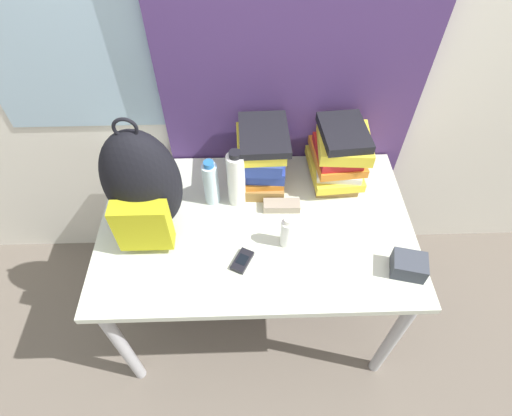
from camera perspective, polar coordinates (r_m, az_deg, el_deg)
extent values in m
plane|color=#665B51|center=(2.10, 0.35, -23.54)|extent=(12.00, 12.00, 0.00)
cube|color=silver|center=(1.65, -0.54, 22.41)|extent=(6.00, 0.05, 2.50)
cube|color=#9EBCD1|center=(1.67, -19.49, 22.06)|extent=(1.10, 0.01, 0.80)
cube|color=#4C336B|center=(1.61, 5.53, 21.48)|extent=(1.07, 0.04, 2.50)
cube|color=beige|center=(1.62, 0.00, -2.60)|extent=(1.25, 0.78, 0.03)
cylinder|color=#B2B2B7|center=(1.86, -18.52, -18.23)|extent=(0.05, 0.05, 0.71)
cylinder|color=#B2B2B7|center=(1.88, 18.91, -17.22)|extent=(0.05, 0.05, 0.71)
cylinder|color=#B2B2B7|center=(2.19, -15.43, -1.70)|extent=(0.05, 0.05, 0.71)
cylinder|color=#B2B2B7|center=(2.20, 14.78, -1.00)|extent=(0.05, 0.05, 0.71)
ellipsoid|color=black|center=(1.49, -15.91, 3.48)|extent=(0.28, 0.20, 0.46)
cube|color=#B2AD19|center=(1.48, -15.85, -2.46)|extent=(0.20, 0.07, 0.21)
torus|color=black|center=(1.33, -18.19, 10.75)|extent=(0.08, 0.01, 0.08)
cube|color=olive|center=(1.75, 1.06, 4.57)|extent=(0.19, 0.26, 0.06)
cube|color=orange|center=(1.71, 0.78, 5.42)|extent=(0.18, 0.22, 0.03)
cube|color=navy|center=(1.69, 0.74, 6.74)|extent=(0.22, 0.24, 0.06)
cube|color=navy|center=(1.65, 1.06, 8.06)|extent=(0.18, 0.26, 0.06)
cube|color=yellow|center=(1.61, 0.66, 9.21)|extent=(0.19, 0.23, 0.04)
cube|color=black|center=(1.59, 1.12, 10.47)|extent=(0.20, 0.27, 0.03)
cube|color=olive|center=(1.79, 11.04, 4.50)|extent=(0.18, 0.22, 0.04)
cube|color=yellow|center=(1.77, 11.08, 5.65)|extent=(0.22, 0.29, 0.04)
cube|color=silver|center=(1.74, 11.61, 6.40)|extent=(0.20, 0.25, 0.03)
cube|color=orange|center=(1.72, 11.52, 7.31)|extent=(0.22, 0.27, 0.04)
cube|color=red|center=(1.69, 11.56, 8.00)|extent=(0.18, 0.23, 0.04)
cube|color=yellow|center=(1.67, 12.48, 9.14)|extent=(0.22, 0.25, 0.05)
cube|color=black|center=(1.64, 12.48, 10.50)|extent=(0.20, 0.25, 0.04)
cylinder|color=silver|center=(1.63, -6.44, 3.44)|extent=(0.06, 0.06, 0.20)
cylinder|color=#286BB7|center=(1.55, -6.79, 6.23)|extent=(0.04, 0.04, 0.02)
cylinder|color=white|center=(1.60, -2.84, 4.08)|extent=(0.07, 0.07, 0.25)
cylinder|color=black|center=(1.50, -3.04, 7.65)|extent=(0.05, 0.05, 0.02)
cylinder|color=white|center=(1.51, 4.42, -3.61)|extent=(0.05, 0.05, 0.13)
cylinder|color=white|center=(1.45, 4.60, -1.86)|extent=(0.03, 0.03, 0.02)
cube|color=black|center=(1.50, -1.96, -7.54)|extent=(0.09, 0.11, 0.02)
cube|color=black|center=(1.49, -1.97, -7.36)|extent=(0.05, 0.06, 0.00)
cube|color=gray|center=(1.65, 3.68, 0.33)|extent=(0.15, 0.06, 0.04)
cube|color=#383D47|center=(1.56, 20.99, -7.68)|extent=(0.14, 0.12, 0.07)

